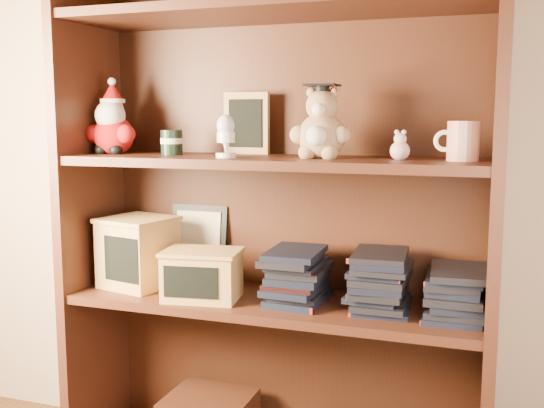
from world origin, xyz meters
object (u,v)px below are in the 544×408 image
at_px(bookcase, 277,216).
at_px(teacher_mug, 462,141).
at_px(treats_box, 138,251).
at_px(grad_teddy_bear, 321,129).

xyz_separation_m(bookcase, teacher_mug, (0.50, -0.05, 0.22)).
bearing_deg(bookcase, treats_box, -173.09).
xyz_separation_m(bookcase, treats_box, (-0.42, -0.05, -0.12)).
bearing_deg(bookcase, teacher_mug, -5.78).
height_order(bookcase, grad_teddy_bear, bookcase).
bearing_deg(teacher_mug, treats_box, -179.94).
distance_m(teacher_mug, treats_box, 0.99).
bearing_deg(treats_box, grad_teddy_bear, -0.52).
height_order(teacher_mug, treats_box, teacher_mug).
bearing_deg(treats_box, bookcase, 6.91).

